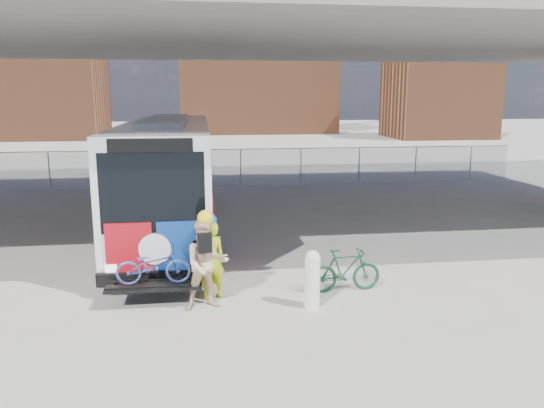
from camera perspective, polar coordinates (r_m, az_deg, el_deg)
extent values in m
plane|color=#9E9991|center=(14.53, -3.62, -6.02)|extent=(160.00, 160.00, 0.00)
cube|color=silver|center=(17.64, -11.07, 3.43)|extent=(2.55, 12.00, 3.20)
cube|color=black|center=(18.05, -11.06, 5.66)|extent=(2.61, 11.00, 1.28)
cube|color=black|center=(11.71, -12.72, 1.19)|extent=(2.24, 0.12, 1.76)
cube|color=black|center=(11.58, -12.95, 6.18)|extent=(1.78, 0.12, 0.30)
cube|color=black|center=(12.09, -12.36, -7.71)|extent=(2.55, 0.20, 0.30)
cube|color=#9D0C15|center=(11.99, -15.11, -4.76)|extent=(1.00, 0.08, 1.20)
cube|color=navy|center=(11.89, -9.84, -4.65)|extent=(1.00, 0.08, 1.20)
cylinder|color=silver|center=(11.91, -12.49, -4.74)|extent=(0.70, 0.06, 0.70)
cube|color=gray|center=(17.48, -11.28, 8.85)|extent=(1.28, 7.20, 0.14)
cube|color=black|center=(11.62, -12.55, -8.52)|extent=(2.00, 0.70, 0.06)
cylinder|color=black|center=(13.78, -16.65, -5.31)|extent=(0.30, 1.00, 1.00)
cylinder|color=black|center=(13.60, -6.97, -5.12)|extent=(0.30, 1.00, 1.00)
cylinder|color=black|center=(22.09, -13.32, 1.14)|extent=(0.30, 1.00, 1.00)
cylinder|color=black|center=(21.98, -7.32, 1.31)|extent=(0.30, 1.00, 1.00)
cube|color=#9D0C15|center=(14.18, -17.08, -1.52)|extent=(0.06, 2.60, 1.70)
cube|color=navy|center=(15.72, -16.17, -0.21)|extent=(0.06, 1.40, 1.70)
cube|color=#9D0C15|center=(13.98, -6.47, -1.25)|extent=(0.06, 2.60, 1.70)
cube|color=navy|center=(15.55, -6.61, 0.05)|extent=(0.06, 1.40, 1.70)
imported|color=#415090|center=(11.48, -12.65, -6.46)|extent=(1.56, 0.55, 0.82)
cube|color=#605E59|center=(17.99, -4.89, 19.09)|extent=(40.00, 16.00, 1.50)
cylinder|color=gray|center=(26.98, -22.83, 3.26)|extent=(0.06, 0.06, 1.80)
cylinder|color=gray|center=(26.23, -14.36, 3.59)|extent=(0.06, 0.06, 1.80)
cylinder|color=gray|center=(26.07, -5.58, 3.85)|extent=(0.06, 0.06, 1.80)
cylinder|color=gray|center=(26.52, 3.11, 4.02)|extent=(0.06, 0.06, 1.80)
cylinder|color=gray|center=(27.55, 11.33, 4.10)|extent=(0.06, 0.06, 1.80)
cylinder|color=gray|center=(29.09, 18.82, 4.09)|extent=(0.06, 0.06, 1.80)
plane|color=gray|center=(26.07, -5.58, 3.85)|extent=(30.00, 0.00, 30.00)
cube|color=gray|center=(25.96, -5.62, 5.86)|extent=(30.00, 0.05, 0.04)
cube|color=brown|center=(61.24, -24.39, 11.17)|extent=(14.00, 10.00, 10.00)
cube|color=brown|center=(66.20, -1.75, 13.00)|extent=(18.00, 12.00, 12.00)
cube|color=brown|center=(59.32, 17.46, 10.71)|extent=(10.00, 8.00, 8.00)
cylinder|color=brown|center=(70.89, 4.73, 18.14)|extent=(2.20, 2.20, 25.00)
cylinder|color=silver|center=(11.24, 4.34, -8.46)|extent=(0.33, 0.33, 1.09)
sphere|color=silver|center=(11.07, 4.39, -5.82)|extent=(0.33, 0.33, 0.33)
imported|color=#C5D916|center=(11.68, -6.61, -6.02)|extent=(0.73, 0.59, 1.75)
sphere|color=blue|center=(11.44, -6.72, -1.75)|extent=(0.30, 0.30, 0.30)
imported|color=#D3B087|center=(11.14, -7.06, -6.43)|extent=(1.06, 0.89, 1.92)
sphere|color=yellow|center=(10.88, -7.18, -1.50)|extent=(0.33, 0.33, 0.33)
cube|color=black|center=(10.80, -7.26, -4.17)|extent=(0.31, 0.21, 0.40)
imported|color=#154429|center=(12.22, 7.85, -7.08)|extent=(1.70, 0.58, 1.01)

